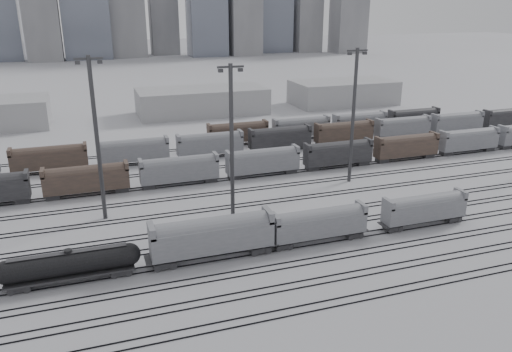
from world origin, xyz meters
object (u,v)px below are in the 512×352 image
object	(u,v)px
hopper_car_a	(212,235)
hopper_car_c	(424,207)
hopper_car_b	(319,222)
tank_car_b	(70,264)
light_mast_c	(232,141)

from	to	relation	value
hopper_car_a	hopper_car_c	distance (m)	34.11
hopper_car_b	hopper_car_c	distance (m)	18.16
hopper_car_a	hopper_car_c	size ratio (longest dim) A/B	1.20
tank_car_b	hopper_car_b	xyz separation A→B (m)	(34.25, 0.00, 0.68)
tank_car_b	light_mast_c	distance (m)	29.05
light_mast_c	hopper_car_a	bearing A→B (deg)	-118.61
tank_car_b	hopper_car_b	distance (m)	34.25
tank_car_b	hopper_car_b	bearing A→B (deg)	0.00
hopper_car_b	light_mast_c	bearing A→B (deg)	130.79
hopper_car_c	light_mast_c	bearing A→B (deg)	157.94
hopper_car_a	light_mast_c	size ratio (longest dim) A/B	0.67
tank_car_b	light_mast_c	size ratio (longest dim) A/B	0.70
hopper_car_a	light_mast_c	xyz separation A→B (m)	(6.17, 11.32, 9.55)
hopper_car_a	hopper_car_c	bearing A→B (deg)	0.00
hopper_car_a	tank_car_b	bearing A→B (deg)	180.00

